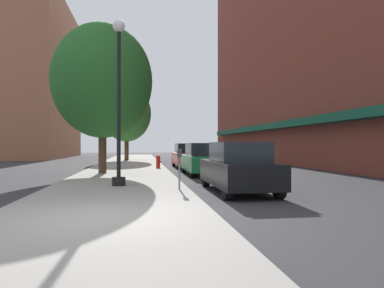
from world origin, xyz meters
TOP-DOWN VIEW (x-y plane):
  - ground_plane at (4.00, 18.00)m, footprint 90.00×90.00m
  - sidewalk_slab at (0.00, 19.00)m, footprint 4.80×50.00m
  - building_right_brick at (14.99, 22.00)m, footprint 6.80×40.00m
  - building_far_background at (-11.01, 37.00)m, footprint 6.80×18.00m
  - lamppost at (0.03, 5.38)m, footprint 0.48×0.48m
  - fire_hydrant at (1.91, 14.74)m, footprint 0.33×0.26m
  - parking_meter_near at (2.05, 4.05)m, footprint 0.14×0.09m
  - tree_near at (-1.13, 10.97)m, footprint 5.08×5.08m
  - tree_mid at (-0.49, 25.93)m, footprint 4.60×4.60m
  - car_black at (4.00, 3.96)m, footprint 1.80×4.30m
  - car_green at (4.00, 10.49)m, footprint 1.80×4.30m
  - car_red at (4.00, 16.35)m, footprint 1.80×4.30m

SIDE VIEW (x-z plane):
  - ground_plane at x=4.00m, z-range 0.00..0.00m
  - sidewalk_slab at x=0.00m, z-range 0.00..0.12m
  - fire_hydrant at x=1.91m, z-range 0.12..0.91m
  - car_black at x=4.00m, z-range -0.02..1.64m
  - car_green at x=4.00m, z-range -0.02..1.64m
  - car_red at x=4.00m, z-range -0.02..1.64m
  - parking_meter_near at x=2.05m, z-range 0.29..1.60m
  - lamppost at x=0.03m, z-range 0.25..6.15m
  - tree_mid at x=-0.49m, z-range 0.99..8.03m
  - tree_near at x=-1.13m, z-range 1.01..8.66m
  - building_far_background at x=-11.01m, z-range -0.02..18.62m
  - building_right_brick at x=14.99m, z-range -0.02..24.68m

